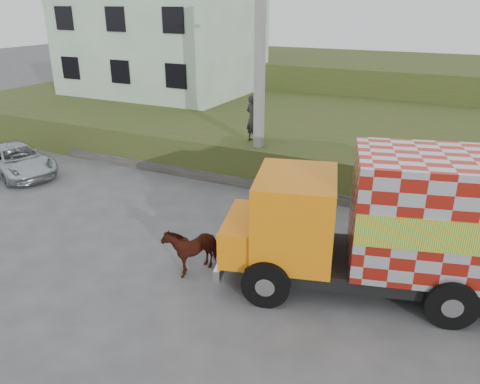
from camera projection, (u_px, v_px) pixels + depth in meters
The scene contains 10 objects.
ground at pixel (224, 240), 13.74m from camera, with size 120.00×120.00×0.00m, color #474749.
embankment at pixel (326, 135), 21.74m from camera, with size 40.00×12.00×1.50m, color #2C4D19.
embankment_far at pixel (379, 82), 31.41m from camera, with size 40.00×12.00×3.00m, color #2C4D19.
retaining_strip at pixel (230, 178), 17.97m from camera, with size 16.00×0.50×0.40m, color #595651.
building at pixel (163, 39), 27.37m from camera, with size 10.00×8.00×6.00m, color silver.
utility_pole at pixel (260, 76), 16.43m from camera, with size 1.20×0.30×8.00m.
cargo_truck at pixel (410, 225), 10.66m from camera, with size 8.09×4.39×3.45m.
cow at pixel (192, 247), 12.04m from camera, with size 0.67×1.48×1.25m, color #32150C.
suv at pixel (16, 160), 18.83m from camera, with size 1.97×4.26×1.19m, color #B0B3BA.
pedestrian at pixel (253, 118), 17.75m from camera, with size 0.65×0.43×1.79m, color #2E2B29.
Camera 1 is at (5.87, -10.70, 6.47)m, focal length 35.00 mm.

